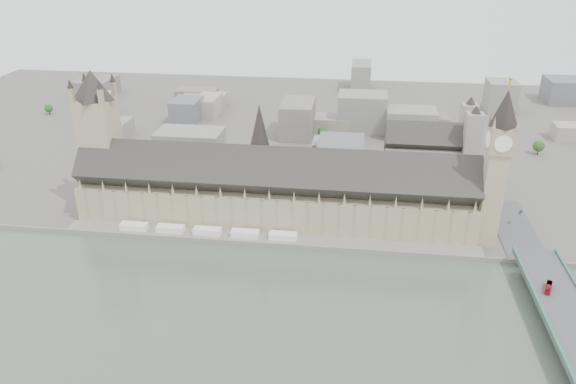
# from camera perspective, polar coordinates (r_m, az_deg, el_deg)

# --- Properties ---
(ground) EXTENTS (900.00, 900.00, 0.00)m
(ground) POSITION_cam_1_polar(r_m,az_deg,el_deg) (370.80, -1.89, -4.41)
(ground) COLOR #595651
(ground) RESTS_ON ground
(embankment_wall) EXTENTS (600.00, 1.50, 3.00)m
(embankment_wall) POSITION_cam_1_polar(r_m,az_deg,el_deg) (357.19, -2.29, -5.35)
(embankment_wall) COLOR slate
(embankment_wall) RESTS_ON ground
(river_terrace) EXTENTS (270.00, 15.00, 2.00)m
(river_terrace) POSITION_cam_1_polar(r_m,az_deg,el_deg) (363.86, -2.09, -4.83)
(river_terrace) COLOR slate
(river_terrace) RESTS_ON ground
(terrace_tents) EXTENTS (118.00, 7.00, 4.00)m
(terrace_tents) POSITION_cam_1_polar(r_m,az_deg,el_deg) (371.03, -8.20, -3.94)
(terrace_tents) COLOR white
(terrace_tents) RESTS_ON river_terrace
(palace_of_westminster) EXTENTS (265.00, 40.73, 55.44)m
(palace_of_westminster) POSITION_cam_1_polar(r_m,az_deg,el_deg) (377.95, -1.45, 0.04)
(palace_of_westminster) COLOR tan
(palace_of_westminster) RESTS_ON ground
(elizabeth_tower) EXTENTS (17.00, 17.00, 107.50)m
(elizabeth_tower) POSITION_cam_1_polar(r_m,az_deg,el_deg) (359.16, 20.51, 3.19)
(elizabeth_tower) COLOR tan
(elizabeth_tower) RESTS_ON ground
(victoria_tower) EXTENTS (30.00, 30.00, 100.00)m
(victoria_tower) POSITION_cam_1_polar(r_m,az_deg,el_deg) (407.93, -18.62, 5.51)
(victoria_tower) COLOR tan
(victoria_tower) RESTS_ON ground
(central_tower) EXTENTS (13.00, 13.00, 48.00)m
(central_tower) POSITION_cam_1_polar(r_m,az_deg,el_deg) (372.25, -2.88, 5.47)
(central_tower) COLOR gray
(central_tower) RESTS_ON ground
(westminster_bridge) EXTENTS (25.00, 325.00, 10.25)m
(westminster_bridge) POSITION_cam_1_polar(r_m,az_deg,el_deg) (309.37, 26.95, -12.85)
(westminster_bridge) COLOR #474749
(westminster_bridge) RESTS_ON ground
(westminster_abbey) EXTENTS (68.00, 36.00, 64.00)m
(westminster_abbey) POSITION_cam_1_polar(r_m,az_deg,el_deg) (446.03, 14.36, 3.51)
(westminster_abbey) COLOR gray
(westminster_abbey) RESTS_ON ground
(city_skyline_inland) EXTENTS (720.00, 360.00, 38.00)m
(city_skyline_inland) POSITION_cam_1_polar(r_m,az_deg,el_deg) (589.70, 2.01, 8.75)
(city_skyline_inland) COLOR gray
(city_skyline_inland) RESTS_ON ground
(park_trees) EXTENTS (110.00, 30.00, 15.00)m
(park_trees) POSITION_cam_1_polar(r_m,az_deg,el_deg) (421.94, -1.92, 0.49)
(park_trees) COLOR #1E4819
(park_trees) RESTS_ON ground
(red_bus_north) EXTENTS (6.68, 11.91, 3.26)m
(red_bus_north) POSITION_cam_1_polar(r_m,az_deg,el_deg) (327.87, 24.95, -8.77)
(red_bus_north) COLOR #A81323
(red_bus_north) RESTS_ON westminster_bridge
(car_approach) EXTENTS (3.63, 5.46, 1.47)m
(car_approach) POSITION_cam_1_polar(r_m,az_deg,el_deg) (407.44, 22.56, -1.89)
(car_approach) COLOR gray
(car_approach) RESTS_ON westminster_bridge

